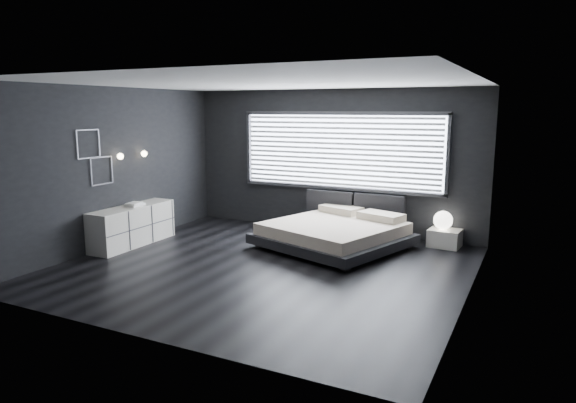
% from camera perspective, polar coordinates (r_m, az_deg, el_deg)
% --- Properties ---
extents(room, '(6.04, 6.00, 2.80)m').
position_cam_1_polar(room, '(7.71, -2.82, 2.65)').
color(room, black).
rests_on(room, ground).
extents(window, '(4.14, 0.09, 1.52)m').
position_cam_1_polar(window, '(10.04, 5.75, 5.59)').
color(window, white).
rests_on(window, ground).
extents(headboard, '(1.96, 0.16, 0.52)m').
position_cam_1_polar(headboard, '(10.01, 7.35, -0.47)').
color(headboard, black).
rests_on(headboard, ground).
extents(sconce_near, '(0.18, 0.11, 0.11)m').
position_cam_1_polar(sconce_near, '(9.47, -18.14, 4.79)').
color(sconce_near, silver).
rests_on(sconce_near, ground).
extents(sconce_far, '(0.18, 0.11, 0.11)m').
position_cam_1_polar(sconce_far, '(9.90, -15.71, 5.13)').
color(sconce_far, silver).
rests_on(sconce_far, ground).
extents(wall_art_upper, '(0.01, 0.48, 0.48)m').
position_cam_1_polar(wall_art_upper, '(9.10, -21.30, 5.98)').
color(wall_art_upper, '#47474C').
rests_on(wall_art_upper, ground).
extents(wall_art_lower, '(0.01, 0.48, 0.48)m').
position_cam_1_polar(wall_art_lower, '(9.31, -19.98, 3.23)').
color(wall_art_lower, '#47474C').
rests_on(wall_art_lower, ground).
extents(bed, '(2.78, 2.72, 0.58)m').
position_cam_1_polar(bed, '(9.11, 5.20, -3.44)').
color(bed, black).
rests_on(bed, ground).
extents(nightstand, '(0.57, 0.49, 0.31)m').
position_cam_1_polar(nightstand, '(9.55, 17.01, -3.90)').
color(nightstand, white).
rests_on(nightstand, ground).
extents(orb_lamp, '(0.33, 0.33, 0.33)m').
position_cam_1_polar(orb_lamp, '(9.47, 16.85, -2.00)').
color(orb_lamp, white).
rests_on(orb_lamp, nightstand).
extents(dresser, '(0.53, 1.77, 0.71)m').
position_cam_1_polar(dresser, '(9.65, -16.90, -2.56)').
color(dresser, white).
rests_on(dresser, ground).
extents(book_stack, '(0.25, 0.33, 0.06)m').
position_cam_1_polar(book_stack, '(9.59, -16.69, -0.30)').
color(book_stack, white).
rests_on(book_stack, dresser).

